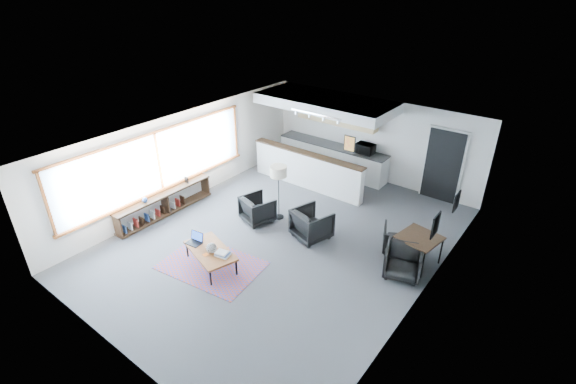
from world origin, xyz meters
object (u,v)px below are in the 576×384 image
Objects in this scene: armchair_left at (258,208)px; dining_table at (419,239)px; coffee_table at (210,251)px; book_stack at (223,254)px; floor_lamp at (278,173)px; microwave at (365,148)px; dining_chair_near at (403,262)px; laptop at (196,239)px; dining_chair_far at (398,240)px; ceramic_pot at (211,248)px; armchair_right at (312,223)px.

armchair_left reaches higher than dining_table.
book_stack is (0.37, 0.03, 0.08)m from coffee_table.
floor_lamp is 2.72× the size of microwave.
dining_chair_near is (3.99, 0.22, -0.06)m from armchair_left.
laptop is at bearing -167.89° from dining_chair_near.
dining_chair_far is at bearing -47.77° from microwave.
coffee_table is 4.05× the size of laptop.
armchair_left is (-0.53, 2.15, -0.16)m from ceramic_pot.
dining_chair_far is (-0.47, 0.79, -0.03)m from dining_chair_near.
ceramic_pot is at bearing -10.87° from laptop.
coffee_table is at bearing -164.50° from dining_chair_near.
dining_chair_far is (1.95, 0.79, -0.13)m from armchair_right.
dining_table is (3.64, 2.92, 0.24)m from coffee_table.
book_stack is (0.85, 0.02, -0.03)m from laptop.
dining_chair_far is (3.57, 3.10, -0.21)m from laptop.
dining_table is at bearing -151.14° from armchair_left.
laptop is 1.04× the size of book_stack.
microwave reaches higher than coffee_table.
floor_lamp is at bearing -174.72° from dining_table.
ceramic_pot is 0.41× the size of microwave.
dining_table is at bearing -43.96° from microwave.
dining_chair_near is (4.04, 2.31, -0.17)m from laptop.
armchair_left is at bearing -103.72° from microwave.
dining_table is 1.75× the size of microwave.
book_stack is at bearing -4.68° from laptop.
microwave is (0.70, 3.40, -0.20)m from floor_lamp.
armchair_right is 1.55m from floor_lamp.
book_stack is 2.43m from armchair_right.
microwave is (-2.95, 3.66, 0.78)m from dining_chair_near.
armchair_right is 2.10m from dining_chair_far.
microwave reaches higher than dining_table.
floor_lamp reaches higher than ceramic_pot.
laptop is at bearing -178.92° from book_stack.
dining_chair_near is at bearing 35.74° from book_stack.
microwave reaches higher than book_stack.
armchair_left is 1.60m from armchair_right.
dining_chair_far reaches higher than book_stack.
coffee_table is at bearing 81.04° from armchair_right.
armchair_left is at bearing 25.25° from armchair_right.
armchair_right is (1.15, 2.33, 0.02)m from coffee_table.
ceramic_pot is at bearing -93.50° from microwave.
armchair_left is at bearing 82.92° from laptop.
ceramic_pot is (0.58, -0.05, 0.04)m from laptop.
floor_lamp is at bearing -100.35° from microwave.
dining_table is (3.73, 0.34, -0.68)m from floor_lamp.
book_stack is at bearing -161.93° from dining_chair_near.
book_stack is at bearing -90.99° from microwave.
microwave reaches higher than laptop.
laptop is at bearing -164.20° from coffee_table.
dining_chair_far is at bearing 9.57° from floor_lamp.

